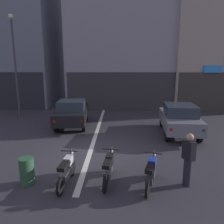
% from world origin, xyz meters
% --- Properties ---
extents(ground_plane, '(120.00, 120.00, 0.00)m').
position_xyz_m(ground_plane, '(0.00, 0.00, 0.00)').
color(ground_plane, '#333338').
extents(lane_centre_line, '(0.20, 18.00, 0.01)m').
position_xyz_m(lane_centre_line, '(0.00, 6.00, 0.00)').
color(lane_centre_line, silver).
rests_on(lane_centre_line, ground).
extents(building_corner_left, '(10.23, 8.09, 11.26)m').
position_xyz_m(building_corner_left, '(-10.04, 13.41, 5.61)').
color(building_corner_left, gray).
rests_on(building_corner_left, ground).
extents(building_mid_block, '(9.87, 7.98, 16.73)m').
position_xyz_m(building_mid_block, '(1.65, 13.42, 8.35)').
color(building_mid_block, '#9E9EA3').
rests_on(building_mid_block, ground).
extents(building_far_right, '(8.27, 8.87, 14.22)m').
position_xyz_m(building_far_right, '(10.09, 13.42, 7.10)').
color(building_far_right, '#B2A893').
rests_on(building_far_right, ground).
extents(car_black_crossing_near, '(2.10, 4.23, 1.64)m').
position_xyz_m(car_black_crossing_near, '(-1.62, 4.41, 0.89)').
color(car_black_crossing_near, black).
rests_on(car_black_crossing_near, ground).
extents(car_grey_parked_kerbside, '(2.17, 4.26, 1.64)m').
position_xyz_m(car_grey_parked_kerbside, '(4.52, 2.96, 0.89)').
color(car_grey_parked_kerbside, black).
rests_on(car_grey_parked_kerbside, ground).
extents(street_lamp, '(0.36, 0.36, 7.12)m').
position_xyz_m(street_lamp, '(-6.07, 6.78, 4.31)').
color(street_lamp, '#47474C').
rests_on(street_lamp, ground).
extents(motorcycle_white_row_leftmost, '(0.55, 1.67, 0.98)m').
position_xyz_m(motorcycle_white_row_leftmost, '(-0.39, -2.30, 0.46)').
color(motorcycle_white_row_leftmost, black).
rests_on(motorcycle_white_row_leftmost, ground).
extents(motorcycle_black_row_left_mid, '(0.55, 1.66, 0.98)m').
position_xyz_m(motorcycle_black_row_left_mid, '(0.90, -2.11, 0.46)').
color(motorcycle_black_row_left_mid, black).
rests_on(motorcycle_black_row_left_mid, ground).
extents(motorcycle_blue_row_centre, '(0.65, 1.61, 0.98)m').
position_xyz_m(motorcycle_blue_row_centre, '(2.19, -2.38, 0.46)').
color(motorcycle_blue_row_centre, black).
rests_on(motorcycle_blue_row_centre, ground).
extents(person_by_motorcycles, '(0.36, 0.42, 1.67)m').
position_xyz_m(person_by_motorcycles, '(3.30, -2.29, 0.86)').
color(person_by_motorcycles, '#23232D').
rests_on(person_by_motorcycles, ground).
extents(trash_bin, '(0.44, 0.44, 0.85)m').
position_xyz_m(trash_bin, '(-1.63, -2.33, 0.42)').
color(trash_bin, '#2D5938').
rests_on(trash_bin, ground).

